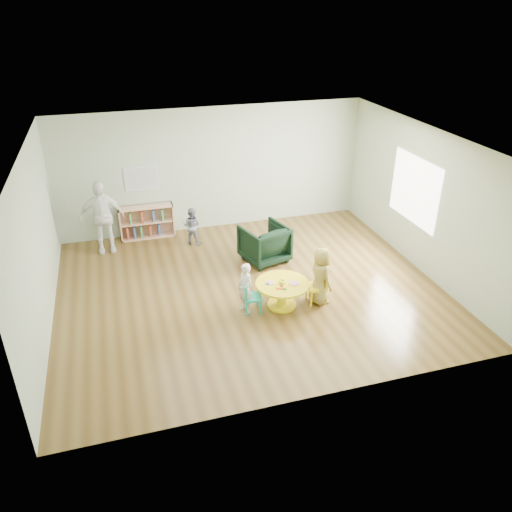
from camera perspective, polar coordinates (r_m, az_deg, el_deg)
The scene contains 11 objects.
room at distance 8.60m, azimuth -0.77°, elevation 7.08°, with size 7.10×7.00×2.80m.
activity_table at distance 8.78m, azimuth 3.00°, elevation -3.90°, with size 0.94×0.94×0.51m.
kid_chair_left at distance 8.62m, azimuth -0.71°, elevation -4.63°, with size 0.33×0.33×0.58m.
kid_chair_right at distance 8.97m, azimuth 7.18°, elevation -3.34°, with size 0.34×0.34×0.61m.
bookshelf at distance 11.56m, azimuth -12.42°, elevation 3.85°, with size 1.20×0.30×0.75m.
alphabet_poster at distance 11.33m, azimuth -12.92°, elevation 8.65°, with size 0.74×0.01×0.54m.
armchair at distance 10.24m, azimuth 0.97°, elevation 1.45°, with size 0.84×0.86×0.78m, color black.
child_left at distance 8.55m, azimuth -1.24°, elevation -3.74°, with size 0.34×0.22×0.93m, color silver.
child_right at distance 8.85m, azimuth 7.38°, elevation -2.27°, with size 0.52×0.34×1.07m, color yellow.
toddler at distance 11.04m, azimuth -7.34°, elevation 3.44°, with size 0.41×0.32×0.84m, color #17203A.
adult_caretaker at distance 10.96m, azimuth -17.21°, elevation 4.27°, with size 0.92×0.38×1.57m, color white.
Camera 1 is at (-2.15, -7.74, 4.94)m, focal length 35.00 mm.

